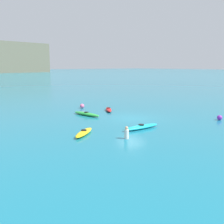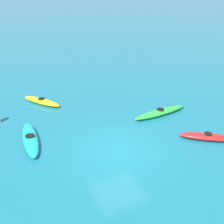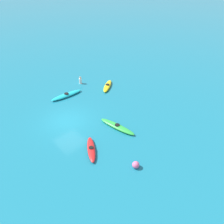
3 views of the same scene
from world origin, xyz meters
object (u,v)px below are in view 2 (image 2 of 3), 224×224
object	(u,v)px
kayak_cyan	(30,139)
kayak_yellow	(42,101)
kayak_red	(208,137)
kayak_green	(160,112)

from	to	relation	value
kayak_cyan	kayak_yellow	world-z (taller)	same
kayak_yellow	kayak_red	world-z (taller)	same
kayak_yellow	kayak_green	xyz separation A→B (m)	(4.28, 6.07, -0.00)
kayak_red	kayak_green	distance (m)	3.49
kayak_green	kayak_yellow	bearing A→B (deg)	-125.21
kayak_cyan	kayak_red	world-z (taller)	same
kayak_cyan	kayak_red	size ratio (longest dim) A/B	1.34
kayak_cyan	kayak_green	xyz separation A→B (m)	(-0.24, 7.50, -0.00)
kayak_cyan	kayak_red	bearing A→B (deg)	68.72
kayak_red	kayak_cyan	bearing A→B (deg)	-111.28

